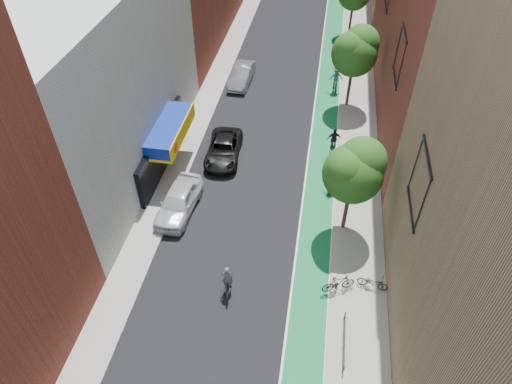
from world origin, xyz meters
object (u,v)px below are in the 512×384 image
at_px(parked_car_black, 224,149).
at_px(parked_car_silver, 242,75).
at_px(cyclist_lead, 227,285).
at_px(cyclist_lane_mid, 334,144).
at_px(parked_car_white, 179,201).
at_px(cyclist_lane_near, 331,179).
at_px(cyclist_lane_far, 336,80).

height_order(parked_car_black, parked_car_silver, parked_car_silver).
xyz_separation_m(cyclist_lead, cyclist_lane_mid, (5.06, 13.05, 0.18)).
height_order(parked_car_black, cyclist_lane_mid, cyclist_lane_mid).
bearing_deg(parked_car_silver, parked_car_white, -90.35).
height_order(cyclist_lead, cyclist_lane_mid, cyclist_lane_mid).
height_order(cyclist_lane_near, cyclist_lane_mid, cyclist_lane_mid).
xyz_separation_m(parked_car_black, parked_car_silver, (-0.68, 10.65, 0.07)).
relative_size(cyclist_lane_mid, cyclist_lane_far, 0.92).
xyz_separation_m(cyclist_lane_near, cyclist_lane_far, (-0.17, 12.84, 0.22)).
bearing_deg(parked_car_black, cyclist_lane_mid, 8.98).
bearing_deg(cyclist_lane_far, parked_car_white, 48.95).
bearing_deg(parked_car_white, cyclist_lane_near, 25.26).
bearing_deg(cyclist_lane_mid, parked_car_black, 3.15).
xyz_separation_m(parked_car_white, cyclist_lane_mid, (9.30, 7.52, 0.00)).
xyz_separation_m(cyclist_lead, cyclist_lane_far, (4.89, 21.93, 0.41)).
xyz_separation_m(parked_car_silver, cyclist_lead, (3.33, -21.95, -0.12)).
distance_m(cyclist_lane_near, cyclist_lane_mid, 3.96).
bearing_deg(parked_car_silver, cyclist_lane_near, -54.07).
distance_m(parked_car_silver, cyclist_lane_mid, 12.23).
distance_m(parked_car_black, cyclist_lane_near, 8.02).
bearing_deg(parked_car_white, parked_car_black, 78.85).
bearing_deg(cyclist_lane_near, cyclist_lead, 71.11).
bearing_deg(parked_car_silver, cyclist_lead, -78.54).
xyz_separation_m(parked_car_white, cyclist_lane_near, (9.30, 3.56, 0.02)).
height_order(parked_car_white, cyclist_lead, cyclist_lead).
distance_m(parked_car_black, cyclist_lane_far, 13.03).
relative_size(parked_car_white, cyclist_lane_mid, 2.34).
bearing_deg(cyclist_lead, cyclist_lane_near, -129.15).
xyz_separation_m(parked_car_silver, cyclist_lane_mid, (8.38, -8.90, 0.06)).
xyz_separation_m(parked_car_black, cyclist_lane_near, (7.70, -2.22, 0.15)).
height_order(parked_car_silver, cyclist_lane_near, cyclist_lane_near).
xyz_separation_m(parked_car_black, cyclist_lead, (2.64, -11.31, -0.04)).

